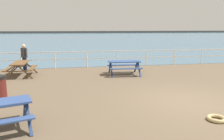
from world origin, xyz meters
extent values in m
cube|color=brown|center=(0.00, 0.00, -0.10)|extent=(30.00, 24.00, 0.20)
cube|color=#476B84|center=(0.00, 52.75, 0.00)|extent=(142.00, 90.00, 0.01)
cube|color=#4C4C47|center=(0.00, 95.75, 0.00)|extent=(142.00, 6.00, 1.80)
cube|color=white|center=(0.00, 7.75, 1.05)|extent=(23.00, 0.06, 0.06)
cube|color=white|center=(0.00, 7.75, 0.58)|extent=(23.00, 0.05, 0.05)
cylinder|color=white|center=(-7.32, 7.75, 0.53)|extent=(0.07, 0.07, 1.05)
cylinder|color=white|center=(-5.23, 7.75, 0.53)|extent=(0.07, 0.07, 1.05)
cylinder|color=white|center=(-3.14, 7.75, 0.53)|extent=(0.07, 0.07, 1.05)
cylinder|color=white|center=(-1.05, 7.75, 0.53)|extent=(0.07, 0.07, 1.05)
cylinder|color=white|center=(1.05, 7.75, 0.53)|extent=(0.07, 0.07, 1.05)
cylinder|color=white|center=(3.14, 7.75, 0.53)|extent=(0.07, 0.07, 1.05)
cylinder|color=white|center=(5.23, 7.75, 0.53)|extent=(0.07, 0.07, 1.05)
cube|color=#334C84|center=(-1.19, 5.03, 0.75)|extent=(1.83, 0.79, 0.05)
cube|color=#334C84|center=(-1.16, 5.65, 0.45)|extent=(1.81, 0.35, 0.04)
cube|color=#334C84|center=(-1.23, 4.41, 0.45)|extent=(1.81, 0.35, 0.04)
cube|color=navy|center=(-0.40, 5.36, 0.38)|extent=(0.12, 0.80, 0.79)
cube|color=navy|center=(-0.43, 4.61, 0.38)|extent=(0.12, 0.80, 0.79)
cube|color=navy|center=(-0.41, 4.99, 0.42)|extent=(0.14, 1.50, 0.04)
cube|color=navy|center=(-1.95, 5.44, 0.38)|extent=(0.12, 0.80, 0.79)
cube|color=navy|center=(-1.99, 4.69, 0.38)|extent=(0.12, 0.80, 0.79)
cube|color=navy|center=(-1.97, 5.07, 0.42)|extent=(0.14, 1.50, 0.04)
cube|color=navy|center=(-5.46, -0.81, 0.38)|extent=(0.31, 0.78, 0.79)
cube|color=navy|center=(-5.24, -1.52, 0.38)|extent=(0.31, 0.78, 0.79)
cube|color=navy|center=(-5.35, -1.16, 0.42)|extent=(0.50, 1.45, 0.04)
cube|color=brown|center=(-6.91, 5.58, 0.75)|extent=(0.72, 1.81, 0.05)
cube|color=brown|center=(-7.53, 5.59, 0.45)|extent=(0.28, 1.80, 0.04)
cube|color=brown|center=(-6.29, 5.58, 0.45)|extent=(0.28, 1.80, 0.04)
cube|color=#50351E|center=(-7.28, 6.36, 0.38)|extent=(0.79, 0.09, 0.79)
cube|color=#50351E|center=(-6.53, 6.36, 0.38)|extent=(0.79, 0.09, 0.79)
cube|color=#50351E|center=(-6.90, 6.36, 0.42)|extent=(1.50, 0.07, 0.04)
cube|color=#50351E|center=(-7.29, 4.80, 0.38)|extent=(0.79, 0.09, 0.79)
cube|color=#50351E|center=(-6.54, 4.80, 0.38)|extent=(0.79, 0.09, 0.79)
cube|color=#50351E|center=(-6.91, 4.80, 0.42)|extent=(1.50, 0.07, 0.04)
cylinder|color=#1E2338|center=(-6.90, 6.91, 0.42)|extent=(0.14, 0.14, 0.85)
cylinder|color=#1E2338|center=(-7.02, 7.04, 0.42)|extent=(0.14, 0.14, 0.85)
cube|color=#333338|center=(-6.96, 6.98, 1.14)|extent=(0.39, 0.40, 0.58)
cylinder|color=#333338|center=(-6.81, 6.81, 1.17)|extent=(0.09, 0.09, 0.52)
cylinder|color=#333338|center=(-7.11, 7.14, 1.17)|extent=(0.09, 0.09, 0.52)
sphere|color=beige|center=(-6.96, 6.98, 1.54)|extent=(0.23, 0.23, 0.23)
torus|color=tan|center=(0.01, -1.78, 0.06)|extent=(0.55, 0.55, 0.11)
camera|label=1|loc=(-4.06, -7.37, 2.68)|focal=36.37mm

